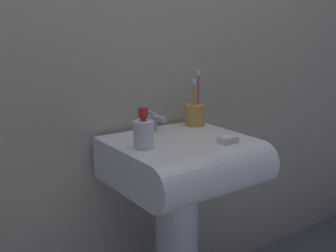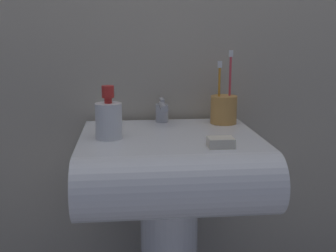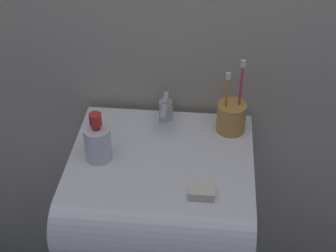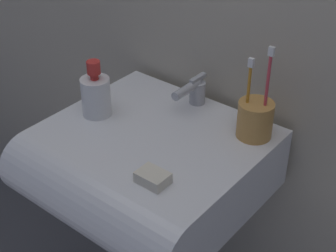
# 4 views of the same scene
# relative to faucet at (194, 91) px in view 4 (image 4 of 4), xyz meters

# --- Properties ---
(sink_basin) EXTENTS (0.49, 0.47, 0.15)m
(sink_basin) POSITION_rel_faucet_xyz_m (0.01, -0.21, -0.12)
(sink_basin) COLOR white
(sink_basin) RESTS_ON sink_pedestal
(faucet) EXTENTS (0.04, 0.12, 0.07)m
(faucet) POSITION_rel_faucet_xyz_m (0.00, 0.00, 0.00)
(faucet) COLOR #B7B7BC
(faucet) RESTS_ON sink_basin
(toothbrush_cup) EXTENTS (0.08, 0.08, 0.22)m
(toothbrush_cup) POSITION_rel_faucet_xyz_m (0.19, -0.02, 0.01)
(toothbrush_cup) COLOR #D19347
(toothbrush_cup) RESTS_ON sink_basin
(soap_bottle) EXTENTS (0.07, 0.07, 0.14)m
(soap_bottle) POSITION_rel_faucet_xyz_m (-0.16, -0.18, 0.01)
(soap_bottle) COLOR white
(soap_bottle) RESTS_ON sink_basin
(bar_soap) EXTENTS (0.06, 0.05, 0.02)m
(bar_soap) POSITION_rel_faucet_xyz_m (0.12, -0.30, -0.03)
(bar_soap) COLOR silver
(bar_soap) RESTS_ON sink_basin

